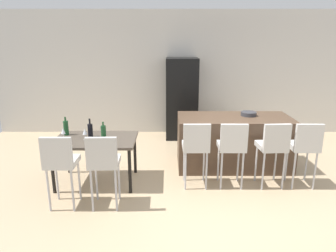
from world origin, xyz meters
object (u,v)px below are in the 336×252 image
Objects in this scene: bar_chair_middle at (231,145)px; dining_table at (94,143)px; wine_bottle_end at (89,130)px; refrigerator at (181,98)px; dining_chair_far at (103,160)px; wine_glass_far at (84,132)px; wine_bottle_right at (103,132)px; fruit_bowl at (248,114)px; dining_chair_near at (59,160)px; wine_glass_left at (62,131)px; wine_bottle_middle at (65,128)px; bar_chair_far at (304,144)px; kitchen_island at (232,142)px; bar_chair_left at (195,145)px; bar_chair_right at (272,144)px.

bar_chair_middle is 2.13m from dining_table.
wine_bottle_end is 2.80m from refrigerator.
dining_chair_far reaches higher than wine_glass_far.
wine_bottle_right is (-1.97, 0.12, 0.16)m from bar_chair_middle.
fruit_bowl is at bearing 16.66° from dining_table.
dining_chair_near reaches higher than wine_glass_left.
fruit_bowl is (2.30, 1.57, 0.26)m from dining_chair_far.
wine_glass_left is 3.12m from refrigerator.
wine_bottle_middle is at bearing 159.54° from wine_bottle_right.
bar_chair_far is 3.53× the size of wine_bottle_end.
wine_glass_left is at bearing -84.28° from wine_bottle_middle.
wine_bottle_end is at bearing 69.75° from wine_glass_far.
wine_bottle_middle is (-0.80, 0.99, 0.16)m from dining_chair_far.
dining_chair_near is at bearing -109.86° from dining_table.
bar_chair_middle reaches higher than kitchen_island.
kitchen_island is 1.89× the size of bar_chair_middle.
wine_glass_left is at bearing -165.79° from fruit_bowl.
bar_chair_right is (1.18, 0.00, 0.00)m from bar_chair_left.
fruit_bowl is at bearing 19.40° from kitchen_island.
bar_chair_far is (0.48, -0.00, 0.00)m from bar_chair_right.
bar_chair_right is at bearing 0.01° from bar_chair_middle.
fruit_bowl is (3.08, 0.78, 0.09)m from wine_glass_left.
fruit_bowl is at bearing -55.79° from refrigerator.
wine_bottle_right is 1.63× the size of wine_glass_far.
wine_glass_far is at bearing 178.94° from wine_bottle_right.
bar_chair_middle is 0.57× the size of refrigerator.
bar_chair_middle is 3.51× the size of wine_bottle_middle.
bar_chair_left is 0.55m from bar_chair_middle.
dining_table is 0.53m from wine_glass_left.
wine_glass_left is (-0.78, 0.79, 0.17)m from dining_chair_far.
wine_bottle_end is 1.71× the size of wine_glass_far.
fruit_bowl is (2.68, 0.68, 0.10)m from wine_bottle_end.
dining_chair_near is at bearing -75.46° from wine_glass_left.
fruit_bowl is at bearing 10.48° from wine_bottle_middle.
refrigerator reaches higher than bar_chair_far.
dining_chair_near reaches higher than kitchen_island.
bar_chair_left is 1.69m from wine_bottle_end.
wine_bottle_right reaches higher than wine_glass_left.
bar_chair_middle is 1.94m from dining_chair_far.
dining_chair_far is 1.28m from wine_bottle_middle.
wine_glass_far reaches higher than dining_table.
bar_chair_right is 0.48m from bar_chair_far.
dining_table is 4.26× the size of wine_bottle_end.
bar_chair_far is 3.15m from refrigerator.
bar_chair_right is 1.00× the size of bar_chair_far.
bar_chair_middle reaches higher than wine_bottle_right.
wine_bottle_middle is at bearing -131.39° from refrigerator.
wine_bottle_end reaches higher than dining_table.
kitchen_island is 2.51m from wine_bottle_end.
wine_glass_left is 0.63× the size of fruit_bowl.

